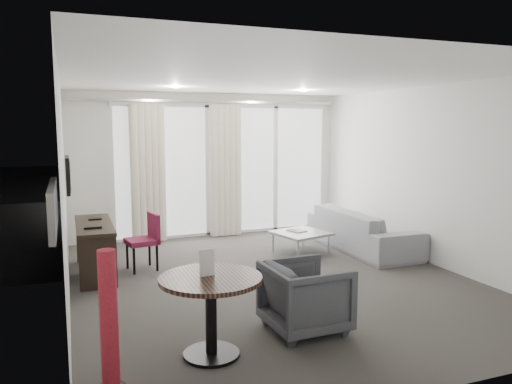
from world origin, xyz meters
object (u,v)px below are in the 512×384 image
object	(u,v)px
coffee_table	(301,243)
sofa	(362,229)
round_table	(211,316)
red_lamp	(109,321)
desk_chair	(142,242)
tub_armchair	(306,297)
rattan_chair_b	(278,199)
rattan_chair_a	(221,198)
desk	(95,249)

from	to	relation	value
coffee_table	sofa	world-z (taller)	sofa
round_table	coffee_table	world-z (taller)	round_table
round_table	red_lamp	xyz separation A→B (m)	(-0.88, -0.27, 0.19)
desk_chair	tub_armchair	xyz separation A→B (m)	(1.21, -2.72, -0.05)
desk_chair	rattan_chair_b	distance (m)	4.65
coffee_table	rattan_chair_a	distance (m)	3.60
desk_chair	coffee_table	bearing A→B (deg)	-8.39
desk	rattan_chair_b	world-z (taller)	rattan_chair_b
round_table	red_lamp	distance (m)	0.94
desk	sofa	xyz separation A→B (m)	(4.19, -0.08, -0.02)
tub_armchair	sofa	size ratio (longest dim) A/B	0.33
tub_armchair	sofa	bearing A→B (deg)	-44.00
desk_chair	coffee_table	distance (m)	2.51
desk_chair	coffee_table	xyz separation A→B (m)	(2.50, 0.05, -0.23)
coffee_table	desk	bearing A→B (deg)	-179.38
desk_chair	sofa	distance (m)	3.57
coffee_table	sofa	bearing A→B (deg)	-6.00
sofa	rattan_chair_a	size ratio (longest dim) A/B	2.67
desk	red_lamp	world-z (taller)	red_lamp
sofa	coffee_table	bearing A→B (deg)	84.00
round_table	sofa	world-z (taller)	round_table
rattan_chair_a	tub_armchair	bearing A→B (deg)	-105.67
desk_chair	sofa	size ratio (longest dim) A/B	0.35
coffee_table	rattan_chair_a	bearing A→B (deg)	93.80
red_lamp	rattan_chair_b	bearing A→B (deg)	56.95
round_table	rattan_chair_a	distance (m)	6.87
tub_armchair	rattan_chair_a	bearing A→B (deg)	-11.84
round_table	rattan_chair_a	world-z (taller)	rattan_chair_a
sofa	red_lamp	bearing A→B (deg)	126.35
tub_armchair	desk_chair	bearing A→B (deg)	21.56
desk_chair	round_table	world-z (taller)	desk_chair
desk	coffee_table	size ratio (longest dim) A/B	1.97
sofa	round_table	bearing A→B (deg)	130.22
desk_chair	red_lamp	distance (m)	3.27
sofa	rattan_chair_b	xyz separation A→B (m)	(-0.13, 3.20, 0.07)
red_lamp	sofa	distance (m)	5.29
desk	sofa	world-z (taller)	desk
round_table	sofa	size ratio (longest dim) A/B	0.40
red_lamp	coffee_table	size ratio (longest dim) A/B	1.45
sofa	desk	bearing A→B (deg)	88.94
coffee_table	sofa	distance (m)	1.08
tub_armchair	coffee_table	bearing A→B (deg)	-27.44
desk	tub_armchair	distance (m)	3.29
coffee_table	rattan_chair_a	xyz separation A→B (m)	(-0.24, 3.58, 0.25)
sofa	tub_armchair	bearing A→B (deg)	138.41
tub_armchair	coffee_table	world-z (taller)	tub_armchair
desk	rattan_chair_b	size ratio (longest dim) A/B	1.87
rattan_chair_a	desk_chair	bearing A→B (deg)	-128.19
desk	coffee_table	xyz separation A→B (m)	(3.13, 0.03, -0.18)
rattan_chair_a	sofa	bearing A→B (deg)	-76.83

